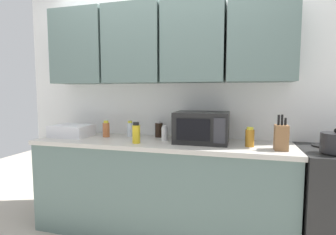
{
  "coord_description": "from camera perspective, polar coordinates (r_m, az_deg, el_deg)",
  "views": [
    {
      "loc": [
        0.72,
        -2.62,
        1.35
      ],
      "look_at": [
        0.07,
        -0.25,
        1.12
      ],
      "focal_mm": 27.88,
      "sensor_mm": 36.0,
      "label": 1
    }
  ],
  "objects": [
    {
      "name": "dish_rack",
      "position": [
        2.89,
        -20.27,
        -2.74
      ],
      "size": [
        0.38,
        0.3,
        0.12
      ],
      "primitive_type": "cube",
      "color": "silver",
      "rests_on": "counter_run"
    },
    {
      "name": "wall_back_with_cabinets",
      "position": [
        2.66,
        -0.49,
        10.21
      ],
      "size": [
        3.28,
        0.38,
        2.6
      ],
      "color": "white",
      "rests_on": "ground_plane"
    },
    {
      "name": "bottle_clear_tall",
      "position": [
        2.75,
        -8.3,
        -2.5
      ],
      "size": [
        0.06,
        0.06,
        0.16
      ],
      "color": "silver",
      "rests_on": "counter_run"
    },
    {
      "name": "bottle_amber_vinegar",
      "position": [
        2.31,
        17.44,
        -4.18
      ],
      "size": [
        0.07,
        0.07,
        0.17
      ],
      "color": "#AD701E",
      "rests_on": "counter_run"
    },
    {
      "name": "bottle_white_jar",
      "position": [
        2.49,
        -0.76,
        -3.48
      ],
      "size": [
        0.06,
        0.06,
        0.14
      ],
      "color": "white",
      "rests_on": "counter_run"
    },
    {
      "name": "bottle_soy_dark",
      "position": [
        2.67,
        -2.0,
        -2.68
      ],
      "size": [
        0.08,
        0.08,
        0.17
      ],
      "color": "black",
      "rests_on": "counter_run"
    },
    {
      "name": "kettle",
      "position": [
        2.3,
        32.83,
        -4.65
      ],
      "size": [
        0.21,
        0.21,
        0.18
      ],
      "color": "black",
      "rests_on": "stove_range"
    },
    {
      "name": "counter_run",
      "position": [
        2.59,
        -1.92,
        -14.93
      ],
      "size": [
        2.41,
        0.63,
        0.9
      ],
      "color": "slate",
      "rests_on": "ground_plane"
    },
    {
      "name": "microwave",
      "position": [
        2.4,
        7.37,
        -2.13
      ],
      "size": [
        0.48,
        0.37,
        0.28
      ],
      "color": "black",
      "rests_on": "counter_run"
    },
    {
      "name": "bottle_spice_jar",
      "position": [
        2.76,
        -13.37,
        -2.52
      ],
      "size": [
        0.07,
        0.07,
        0.17
      ],
      "color": "#BC6638",
      "rests_on": "counter_run"
    },
    {
      "name": "knife_block",
      "position": [
        2.25,
        23.5,
        -3.95
      ],
      "size": [
        0.1,
        0.12,
        0.28
      ],
      "color": "brown",
      "rests_on": "counter_run"
    },
    {
      "name": "bottle_yellow_mustard",
      "position": [
        2.37,
        -6.97,
        -3.44
      ],
      "size": [
        0.07,
        0.07,
        0.19
      ],
      "color": "gold",
      "rests_on": "counter_run"
    }
  ]
}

